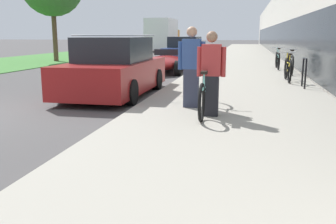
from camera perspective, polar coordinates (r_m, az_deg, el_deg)
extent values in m
cube|color=gray|center=(26.90, 11.60, 8.19)|extent=(4.37, 70.00, 0.11)
cube|color=#BCB7AD|center=(35.59, 23.82, 12.06)|extent=(10.00, 70.00, 4.84)
cube|color=#1E2328|center=(34.93, 15.55, 10.72)|extent=(0.10, 63.00, 2.20)
cube|color=#3D7533|center=(33.63, -11.74, 8.77)|extent=(6.75, 70.00, 0.03)
torus|color=black|center=(8.18, 6.58, 3.59)|extent=(0.06, 0.68, 0.68)
torus|color=black|center=(6.44, 5.14, 1.43)|extent=(0.06, 0.68, 0.68)
cylinder|color=#7AD1C6|center=(7.28, 5.98, 4.24)|extent=(0.04, 1.51, 0.04)
cylinder|color=#7AD1C6|center=(6.95, 5.66, 3.08)|extent=(0.04, 0.90, 0.32)
cylinder|color=#7AD1C6|center=(6.70, 5.51, 4.82)|extent=(0.03, 0.03, 0.28)
cube|color=black|center=(6.69, 5.53, 6.02)|extent=(0.11, 0.22, 0.05)
cylinder|color=#7AD1C6|center=(8.00, 6.54, 5.97)|extent=(0.03, 0.03, 0.30)
cylinder|color=silver|center=(7.99, 6.57, 7.03)|extent=(0.52, 0.03, 0.03)
cube|color=black|center=(6.98, 6.51, 2.46)|extent=(0.29, 0.21, 0.75)
cube|color=#B23333|center=(6.91, 6.63, 7.86)|extent=(0.35, 0.21, 0.57)
cylinder|color=#B23333|center=(6.93, 4.81, 7.66)|extent=(0.09, 0.09, 0.54)
cylinder|color=#B23333|center=(6.89, 8.45, 7.55)|extent=(0.09, 0.09, 0.54)
sphere|color=#936B51|center=(6.89, 6.72, 11.32)|extent=(0.20, 0.20, 0.20)
cube|color=#33384C|center=(7.81, 3.55, 3.67)|extent=(0.30, 0.22, 0.79)
cube|color=#33518E|center=(7.74, 3.62, 8.80)|extent=(0.37, 0.22, 0.61)
cylinder|color=#33518E|center=(7.78, 1.90, 8.60)|extent=(0.09, 0.09, 0.57)
cylinder|color=#33518E|center=(7.71, 5.35, 8.53)|extent=(0.09, 0.09, 0.57)
sphere|color=tan|center=(7.73, 3.66, 12.09)|extent=(0.22, 0.22, 0.22)
cylinder|color=black|center=(11.08, 20.23, 5.42)|extent=(0.05, 0.05, 0.82)
cylinder|color=black|center=(11.63, 19.84, 5.71)|extent=(0.05, 0.05, 0.82)
cylinder|color=black|center=(11.32, 20.17, 7.63)|extent=(0.05, 0.55, 0.05)
torus|color=black|center=(13.33, 17.56, 6.35)|extent=(0.06, 0.73, 0.73)
torus|color=black|center=(12.26, 18.05, 5.89)|extent=(0.06, 0.73, 0.73)
cylinder|color=yellow|center=(12.78, 17.86, 7.12)|extent=(0.04, 0.92, 0.04)
cylinder|color=yellow|center=(12.57, 17.93, 6.57)|extent=(0.04, 0.56, 0.33)
cylinder|color=yellow|center=(12.42, 18.06, 7.69)|extent=(0.03, 0.03, 0.30)
cube|color=black|center=(12.42, 18.11, 8.38)|extent=(0.11, 0.22, 0.05)
cylinder|color=yellow|center=(13.22, 17.70, 7.95)|extent=(0.03, 0.03, 0.32)
cylinder|color=silver|center=(13.21, 17.74, 8.64)|extent=(0.52, 0.03, 0.03)
torus|color=black|center=(15.62, 17.95, 7.08)|extent=(0.06, 0.75, 0.75)
torus|color=black|center=(14.64, 18.36, 6.78)|extent=(0.06, 0.75, 0.75)
cylinder|color=#B7BCC1|center=(15.12, 18.20, 7.79)|extent=(0.04, 0.85, 0.04)
cylinder|color=#B7BCC1|center=(14.93, 18.26, 7.33)|extent=(0.04, 0.52, 0.34)
cylinder|color=#B7BCC1|center=(14.79, 18.38, 8.31)|extent=(0.03, 0.03, 0.31)
cube|color=black|center=(14.79, 18.41, 8.91)|extent=(0.11, 0.22, 0.05)
cylinder|color=#B7BCC1|center=(15.52, 18.07, 8.50)|extent=(0.03, 0.03, 0.33)
cylinder|color=silver|center=(15.52, 18.11, 9.10)|extent=(0.52, 0.03, 0.03)
torus|color=black|center=(17.90, 16.22, 7.68)|extent=(0.06, 0.74, 0.74)
torus|color=black|center=(16.76, 16.51, 7.42)|extent=(0.06, 0.74, 0.74)
cylinder|color=#7AD1C6|center=(17.32, 16.40, 8.29)|extent=(0.04, 0.98, 0.04)
cylinder|color=#7AD1C6|center=(17.09, 16.44, 7.90)|extent=(0.04, 0.59, 0.34)
cylinder|color=#7AD1C6|center=(16.94, 16.53, 8.74)|extent=(0.03, 0.03, 0.31)
cube|color=black|center=(16.94, 16.56, 9.26)|extent=(0.11, 0.22, 0.05)
cylinder|color=#7AD1C6|center=(17.79, 16.31, 8.90)|extent=(0.03, 0.03, 0.32)
cylinder|color=silver|center=(17.78, 16.34, 9.42)|extent=(0.52, 0.03, 0.03)
cube|color=maroon|center=(10.10, -8.08, 5.53)|extent=(1.79, 4.31, 0.76)
cube|color=#1E2328|center=(10.05, -8.20, 9.44)|extent=(1.54, 2.16, 0.62)
cylinder|color=silver|center=(10.49, -7.36, 11.52)|extent=(1.91, 0.04, 0.04)
cylinder|color=silver|center=(9.59, -9.24, 11.46)|extent=(1.91, 0.04, 0.04)
cylinder|color=black|center=(11.62, -9.77, 5.12)|extent=(0.22, 0.60, 0.60)
cylinder|color=black|center=(11.12, -1.75, 5.00)|extent=(0.22, 0.60, 0.60)
cylinder|color=black|center=(9.28, -15.59, 3.23)|extent=(0.22, 0.60, 0.60)
cylinder|color=black|center=(8.65, -5.73, 3.01)|extent=(0.22, 0.60, 0.60)
ellipsoid|color=maroon|center=(16.16, -0.49, 7.55)|extent=(1.68, 4.11, 0.58)
cube|color=#1E2328|center=(16.64, -0.12, 9.09)|extent=(1.18, 0.04, 0.26)
cylinder|color=black|center=(17.51, -2.20, 7.45)|extent=(0.22, 0.60, 0.60)
cylinder|color=black|center=(17.20, 2.94, 7.36)|extent=(0.22, 0.60, 0.60)
cylinder|color=black|center=(15.21, -4.36, 6.78)|extent=(0.22, 0.60, 0.60)
cylinder|color=black|center=(14.86, 1.52, 6.69)|extent=(0.22, 0.60, 0.60)
cube|color=navy|center=(21.83, 2.59, 8.86)|extent=(1.88, 4.61, 0.74)
cube|color=#1E2328|center=(21.81, 2.60, 10.61)|extent=(1.62, 2.30, 0.60)
cylinder|color=black|center=(23.35, 0.98, 8.52)|extent=(0.22, 0.60, 0.60)
cylinder|color=black|center=(23.09, 5.30, 8.44)|extent=(0.22, 0.60, 0.60)
cylinder|color=black|center=(20.65, -0.46, 8.10)|extent=(0.22, 0.60, 0.60)
cylinder|color=black|center=(20.35, 4.41, 8.02)|extent=(0.22, 0.60, 0.60)
cube|color=orange|center=(39.89, 0.05, 11.07)|extent=(2.11, 1.60, 1.85)
cube|color=white|center=(36.76, -0.98, 11.80)|extent=(2.30, 4.80, 2.85)
cylinder|color=black|center=(39.73, -1.58, 10.00)|extent=(0.28, 0.84, 0.84)
cylinder|color=black|center=(39.30, 1.44, 9.99)|extent=(0.28, 0.84, 0.84)
cylinder|color=black|center=(36.09, -2.96, 9.82)|extent=(0.28, 0.84, 0.84)
cylinder|color=black|center=(35.62, 0.36, 9.81)|extent=(0.28, 0.84, 0.84)
cylinder|color=brown|center=(23.85, -16.86, 11.21)|extent=(0.28, 0.28, 3.19)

